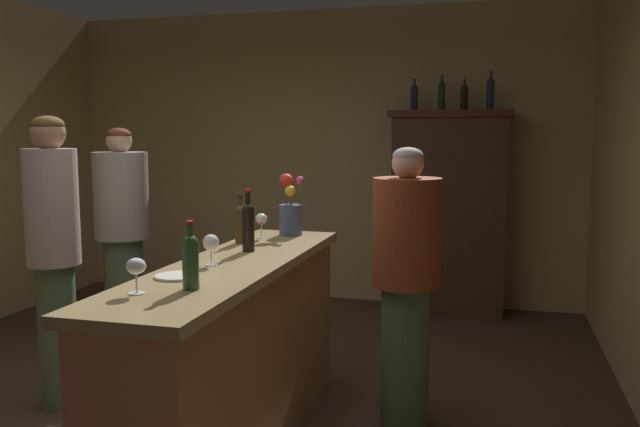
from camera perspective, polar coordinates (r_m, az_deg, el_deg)
name	(u,v)px	position (r m, az deg, el deg)	size (l,w,h in m)	color
wall_back	(319,156)	(6.48, -0.08, 5.02)	(5.16, 0.12, 2.82)	tan
bar_counter	(235,355)	(3.44, -7.47, -12.21)	(0.54, 2.20, 0.99)	#9F6F4B
display_cabinet	(449,209)	(5.99, 11.22, 0.36)	(1.08, 0.44, 1.83)	#3E281A
wine_bottle_riesling	(241,222)	(3.85, -6.96, -0.73)	(0.07, 0.07, 0.29)	#493417
wine_bottle_chardonnay	(190,259)	(2.73, -11.27, -3.90)	(0.07, 0.07, 0.29)	#2C5330
wine_bottle_rose	(248,224)	(3.57, -6.30, -0.95)	(0.07, 0.07, 0.34)	black
wine_glass_front	(261,220)	(4.02, -5.16, -0.58)	(0.07, 0.07, 0.15)	white
wine_glass_mid	(136,267)	(2.71, -15.81, -4.56)	(0.08, 0.08, 0.15)	white
wine_glass_rear	(211,243)	(3.22, -9.53, -2.58)	(0.08, 0.08, 0.15)	white
flower_arrangement	(290,211)	(4.13, -2.62, 0.20)	(0.16, 0.15, 0.39)	#404C71
cheese_plate	(177,276)	(2.99, -12.42, -5.38)	(0.20, 0.20, 0.01)	white
display_bottle_left	(414,96)	(5.99, 8.24, 10.12)	(0.07, 0.07, 0.28)	#1B283B
display_bottle_midleft	(442,94)	(5.97, 10.59, 10.24)	(0.06, 0.06, 0.33)	#1A3624
display_bottle_center	(464,96)	(5.95, 12.51, 9.99)	(0.06, 0.06, 0.28)	black
display_bottle_midright	(490,92)	(5.95, 14.69, 10.21)	(0.07, 0.07, 0.34)	#1C283F
patron_redhead	(122,232)	(5.02, -16.91, -1.56)	(0.40, 0.40, 1.67)	#4F684B
patron_by_cabinet	(54,247)	(4.10, -22.29, -2.72)	(0.30, 0.30, 1.73)	#4A6944
bartender	(406,277)	(3.62, 7.54, -5.54)	(0.37, 0.37, 1.55)	#456544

